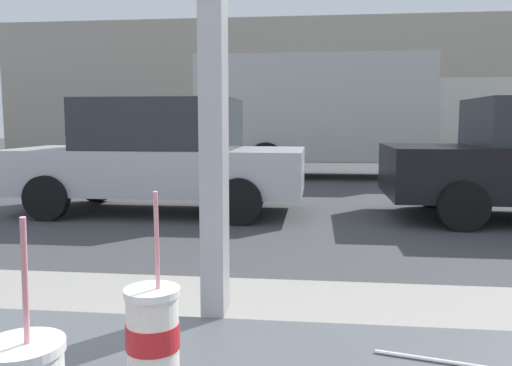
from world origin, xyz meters
The scene contains 6 objects.
ground_plane centered at (0.00, 8.00, 0.00)m, with size 60.00×60.00×0.00m, color #424244.
building_facade_far centered at (0.00, 21.99, 2.88)m, with size 28.00×1.20×5.75m, color #A89E8E.
soda_cup_left centered at (-0.04, -0.25, 1.06)m, with size 0.09×0.09×0.32m.
loose_straw centered at (0.42, -0.12, 0.98)m, with size 0.01×0.01×0.19m, color white.
parked_car_silver centered at (-2.16, 6.68, 0.87)m, with size 4.41×1.91×1.73m.
box_truck centered at (0.85, 12.14, 1.61)m, with size 7.31×2.44×2.94m.
Camera 1 is at (0.22, -1.02, 1.40)m, focal length 36.49 mm.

